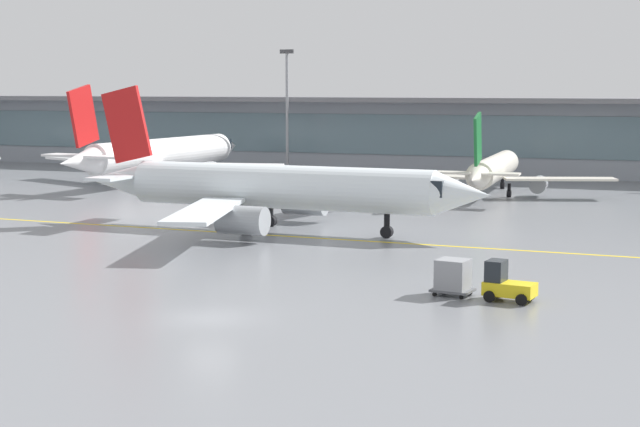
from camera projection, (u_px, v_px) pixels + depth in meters
name	position (u px, v px, depth m)	size (l,w,h in m)	color
ground_plane	(210.00, 318.00, 48.06)	(400.00, 400.00, 0.00)	slate
taxiway_centreline_stripe	(272.00, 235.00, 74.60)	(110.00, 0.36, 0.01)	yellow
terminal_concourse	(507.00, 135.00, 124.82)	(227.17, 11.00, 9.60)	#8C939E
gate_airplane_1	(161.00, 154.00, 113.13)	(31.28, 33.81, 11.19)	white
gate_airplane_2	(494.00, 170.00, 101.38)	(24.40, 26.23, 8.69)	silver
taxiing_regional_jet	(277.00, 188.00, 76.20)	(33.46, 31.15, 11.10)	white
baggage_tug	(506.00, 284.00, 51.82)	(2.78, 1.94, 2.10)	yellow
cargo_dolly_lead	(453.00, 276.00, 53.18)	(2.31, 1.89, 1.94)	#595B60
apron_light_mast_1	(287.00, 106.00, 125.90)	(1.80, 0.36, 15.54)	gray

